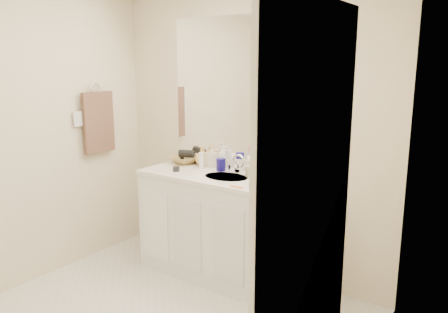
% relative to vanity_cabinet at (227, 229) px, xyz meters
% --- Properties ---
extents(wall_back, '(2.60, 0.02, 2.40)m').
position_rel_vanity_cabinet_xyz_m(wall_back, '(0.00, 0.28, 0.77)').
color(wall_back, beige).
rests_on(wall_back, floor).
extents(wall_left, '(0.02, 2.60, 2.40)m').
position_rel_vanity_cabinet_xyz_m(wall_left, '(-1.30, -1.02, 0.77)').
color(wall_left, beige).
rests_on(wall_left, floor).
extents(wall_right, '(0.02, 2.60, 2.40)m').
position_rel_vanity_cabinet_xyz_m(wall_right, '(1.30, -1.02, 0.77)').
color(wall_right, beige).
rests_on(wall_right, floor).
extents(vanity_cabinet, '(1.50, 0.55, 0.85)m').
position_rel_vanity_cabinet_xyz_m(vanity_cabinet, '(0.00, 0.00, 0.00)').
color(vanity_cabinet, white).
rests_on(vanity_cabinet, floor).
extents(countertop, '(1.52, 0.57, 0.03)m').
position_rel_vanity_cabinet_xyz_m(countertop, '(0.00, 0.00, 0.44)').
color(countertop, white).
rests_on(countertop, vanity_cabinet).
extents(backsplash, '(1.52, 0.03, 0.08)m').
position_rel_vanity_cabinet_xyz_m(backsplash, '(0.00, 0.26, 0.50)').
color(backsplash, silver).
rests_on(backsplash, countertop).
extents(sink_basin, '(0.37, 0.37, 0.02)m').
position_rel_vanity_cabinet_xyz_m(sink_basin, '(0.00, -0.02, 0.44)').
color(sink_basin, beige).
rests_on(sink_basin, countertop).
extents(faucet, '(0.02, 0.02, 0.11)m').
position_rel_vanity_cabinet_xyz_m(faucet, '(0.00, 0.16, 0.51)').
color(faucet, silver).
rests_on(faucet, countertop).
extents(mirror, '(1.48, 0.01, 1.20)m').
position_rel_vanity_cabinet_xyz_m(mirror, '(0.00, 0.27, 1.14)').
color(mirror, white).
rests_on(mirror, wall_back).
extents(blue_mug, '(0.09, 0.09, 0.11)m').
position_rel_vanity_cabinet_xyz_m(blue_mug, '(-0.15, 0.12, 0.51)').
color(blue_mug, navy).
rests_on(blue_mug, countertop).
extents(tan_cup, '(0.08, 0.08, 0.09)m').
position_rel_vanity_cabinet_xyz_m(tan_cup, '(0.15, 0.09, 0.50)').
color(tan_cup, '#BDB585').
rests_on(tan_cup, countertop).
extents(toothbrush, '(0.02, 0.04, 0.21)m').
position_rel_vanity_cabinet_xyz_m(toothbrush, '(0.16, 0.09, 0.60)').
color(toothbrush, '#F74181').
rests_on(toothbrush, tan_cup).
extents(mouthwash_bottle, '(0.11, 0.11, 0.20)m').
position_rel_vanity_cabinet_xyz_m(mouthwash_bottle, '(0.34, 0.03, 0.56)').
color(mouthwash_bottle, '#0C9392').
rests_on(mouthwash_bottle, countertop).
extents(clear_pump_bottle, '(0.08, 0.08, 0.16)m').
position_rel_vanity_cabinet_xyz_m(clear_pump_bottle, '(0.55, 0.17, 0.54)').
color(clear_pump_bottle, silver).
rests_on(clear_pump_bottle, countertop).
extents(soap_dish, '(0.11, 0.09, 0.01)m').
position_rel_vanity_cabinet_xyz_m(soap_dish, '(0.33, -0.09, 0.46)').
color(soap_dish, white).
rests_on(soap_dish, countertop).
extents(green_soap, '(0.06, 0.05, 0.02)m').
position_rel_vanity_cabinet_xyz_m(green_soap, '(0.33, -0.09, 0.48)').
color(green_soap, '#6CBC2E').
rests_on(green_soap, soap_dish).
extents(orange_comb, '(0.11, 0.03, 0.00)m').
position_rel_vanity_cabinet_xyz_m(orange_comb, '(0.24, -0.23, 0.46)').
color(orange_comb, orange).
rests_on(orange_comb, countertop).
extents(dark_jar, '(0.07, 0.07, 0.04)m').
position_rel_vanity_cabinet_xyz_m(dark_jar, '(-0.45, -0.12, 0.48)').
color(dark_jar, black).
rests_on(dark_jar, countertop).
extents(extra_white_bottle, '(0.05, 0.05, 0.14)m').
position_rel_vanity_cabinet_xyz_m(extra_white_bottle, '(-0.34, 0.09, 0.53)').
color(extra_white_bottle, white).
rests_on(extra_white_bottle, countertop).
extents(soap_bottle_white, '(0.09, 0.09, 0.19)m').
position_rel_vanity_cabinet_xyz_m(soap_bottle_white, '(-0.21, 0.22, 0.55)').
color(soap_bottle_white, white).
rests_on(soap_bottle_white, countertop).
extents(soap_bottle_cream, '(0.11, 0.11, 0.19)m').
position_rel_vanity_cabinet_xyz_m(soap_bottle_cream, '(-0.30, 0.19, 0.55)').
color(soap_bottle_cream, '#F3E0C6').
rests_on(soap_bottle_cream, countertop).
extents(soap_bottle_yellow, '(0.15, 0.15, 0.17)m').
position_rel_vanity_cabinet_xyz_m(soap_bottle_yellow, '(-0.41, 0.20, 0.54)').
color(soap_bottle_yellow, '#EFB75D').
rests_on(soap_bottle_yellow, countertop).
extents(wicker_basket, '(0.32, 0.32, 0.07)m').
position_rel_vanity_cabinet_xyz_m(wicker_basket, '(-0.59, 0.17, 0.49)').
color(wicker_basket, olive).
rests_on(wicker_basket, countertop).
extents(hair_dryer, '(0.15, 0.11, 0.07)m').
position_rel_vanity_cabinet_xyz_m(hair_dryer, '(-0.57, 0.17, 0.54)').
color(hair_dryer, black).
rests_on(hair_dryer, wicker_basket).
extents(towel_ring, '(0.01, 0.11, 0.11)m').
position_rel_vanity_cabinet_xyz_m(towel_ring, '(-1.27, -0.25, 1.12)').
color(towel_ring, silver).
rests_on(towel_ring, wall_left).
extents(hand_towel, '(0.04, 0.32, 0.55)m').
position_rel_vanity_cabinet_xyz_m(hand_towel, '(-1.25, -0.25, 0.82)').
color(hand_towel, '#402B22').
rests_on(hand_towel, towel_ring).
extents(switch_plate, '(0.01, 0.08, 0.13)m').
position_rel_vanity_cabinet_xyz_m(switch_plate, '(-1.27, -0.45, 0.88)').
color(switch_plate, white).
rests_on(switch_plate, wall_left).
extents(door, '(0.02, 0.82, 2.00)m').
position_rel_vanity_cabinet_xyz_m(door, '(1.29, -1.32, 0.57)').
color(door, white).
rests_on(door, floor).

